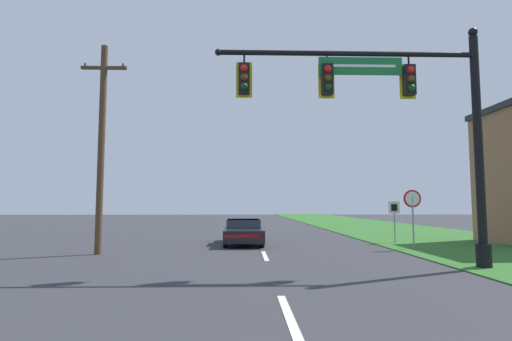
{
  "coord_description": "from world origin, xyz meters",
  "views": [
    {
      "loc": [
        -0.75,
        -1.02,
        1.88
      ],
      "look_at": [
        0.0,
        25.68,
        4.21
      ],
      "focal_mm": 28.0,
      "sensor_mm": 36.0,
      "label": 1
    }
  ],
  "objects_px": {
    "signal_mast": "(405,116)",
    "route_sign_post": "(394,212)",
    "utility_pole_near": "(101,144)",
    "car_ahead": "(243,231)",
    "stop_sign": "(413,206)"
  },
  "relations": [
    {
      "from": "stop_sign",
      "to": "route_sign_post",
      "type": "relative_size",
      "value": 1.23
    },
    {
      "from": "stop_sign",
      "to": "signal_mast",
      "type": "bearing_deg",
      "value": -114.3
    },
    {
      "from": "route_sign_post",
      "to": "utility_pole_near",
      "type": "bearing_deg",
      "value": -162.42
    },
    {
      "from": "signal_mast",
      "to": "route_sign_post",
      "type": "height_order",
      "value": "signal_mast"
    },
    {
      "from": "signal_mast",
      "to": "stop_sign",
      "type": "distance_m",
      "value": 6.25
    },
    {
      "from": "car_ahead",
      "to": "utility_pole_near",
      "type": "height_order",
      "value": "utility_pole_near"
    },
    {
      "from": "utility_pole_near",
      "to": "car_ahead",
      "type": "bearing_deg",
      "value": 35.47
    },
    {
      "from": "car_ahead",
      "to": "stop_sign",
      "type": "relative_size",
      "value": 1.89
    },
    {
      "from": "signal_mast",
      "to": "stop_sign",
      "type": "relative_size",
      "value": 3.32
    },
    {
      "from": "stop_sign",
      "to": "route_sign_post",
      "type": "xyz_separation_m",
      "value": [
        0.26,
        2.82,
        -0.34
      ]
    },
    {
      "from": "car_ahead",
      "to": "stop_sign",
      "type": "xyz_separation_m",
      "value": [
        7.28,
        -2.64,
        1.26
      ]
    },
    {
      "from": "signal_mast",
      "to": "route_sign_post",
      "type": "relative_size",
      "value": 4.09
    },
    {
      "from": "car_ahead",
      "to": "utility_pole_near",
      "type": "relative_size",
      "value": 0.57
    },
    {
      "from": "utility_pole_near",
      "to": "route_sign_post",
      "type": "bearing_deg",
      "value": 17.58
    },
    {
      "from": "utility_pole_near",
      "to": "signal_mast",
      "type": "bearing_deg",
      "value": -19.75
    }
  ]
}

